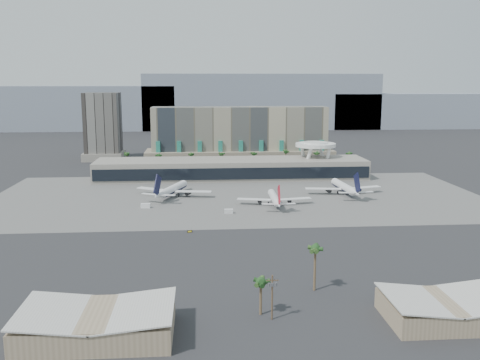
{
  "coord_description": "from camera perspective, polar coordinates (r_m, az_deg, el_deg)",
  "views": [
    {
      "loc": [
        -19.97,
        -223.92,
        60.36
      ],
      "look_at": [
        0.06,
        40.0,
        11.55
      ],
      "focal_mm": 40.0,
      "sensor_mm": 36.0,
      "label": 1
    }
  ],
  "objects": [
    {
      "name": "service_vehicle_b",
      "position": [
        248.8,
        -1.22,
        -3.35
      ],
      "size": [
        4.03,
        2.36,
        2.05
      ],
      "primitive_type": "cube",
      "rotation": [
        0.0,
        0.0,
        -0.02
      ],
      "color": "silver",
      "rests_on": "ground"
    },
    {
      "name": "airliner_centre",
      "position": [
        265.83,
        3.71,
        -1.95
      ],
      "size": [
        37.62,
        38.71,
        13.36
      ],
      "rotation": [
        0.0,
        0.0,
        -0.02
      ],
      "color": "white",
      "rests_on": "ground"
    },
    {
      "name": "apron_pad",
      "position": [
        286.07,
        -0.24,
        -1.73
      ],
      "size": [
        260.0,
        130.0,
        0.06
      ],
      "primitive_type": "cube",
      "color": "#5B5B59",
      "rests_on": "ground"
    },
    {
      "name": "utility_pole",
      "position": [
        139.63,
        3.46,
        -11.98
      ],
      "size": [
        3.2,
        0.85,
        12.0
      ],
      "color": "#4C3826",
      "rests_on": "ground"
    },
    {
      "name": "taxiway_sign",
      "position": [
        218.92,
        -5.38,
        -5.48
      ],
      "size": [
        2.06,
        0.95,
        0.95
      ],
      "rotation": [
        0.0,
        0.0,
        0.34
      ],
      "color": "black",
      "rests_on": "ground"
    },
    {
      "name": "mountain_ridge",
      "position": [
        696.24,
        -0.4,
        7.94
      ],
      "size": [
        680.0,
        60.0,
        70.0
      ],
      "color": "gray",
      "rests_on": "ground"
    },
    {
      "name": "office_tower",
      "position": [
        432.14,
        -14.38,
        5.15
      ],
      "size": [
        30.0,
        30.0,
        52.0
      ],
      "color": "black",
      "rests_on": "ground"
    },
    {
      "name": "ground",
      "position": [
        232.78,
        0.73,
        -4.58
      ],
      "size": [
        900.0,
        900.0,
        0.0
      ],
      "primitive_type": "plane",
      "color": "#232326",
      "rests_on": "ground"
    },
    {
      "name": "airliner_right",
      "position": [
        296.01,
        11.07,
        -0.76
      ],
      "size": [
        42.85,
        44.23,
        15.26
      ],
      "rotation": [
        0.0,
        0.0,
        0.07
      ],
      "color": "white",
      "rests_on": "ground"
    },
    {
      "name": "near_palm_b",
      "position": [
        157.93,
        8.03,
        -7.79
      ],
      "size": [
        6.0,
        6.0,
        14.11
      ],
      "color": "brown",
      "rests_on": "ground"
    },
    {
      "name": "hangar_right",
      "position": [
        149.98,
        21.0,
        -12.79
      ],
      "size": [
        30.55,
        20.6,
        6.89
      ],
      "color": "gray",
      "rests_on": "ground"
    },
    {
      "name": "palm_row",
      "position": [
        373.25,
        -0.16,
        2.77
      ],
      "size": [
        157.8,
        2.8,
        13.1
      ],
      "color": "brown",
      "rests_on": "ground"
    },
    {
      "name": "near_palm_a",
      "position": [
        142.23,
        2.23,
        -11.38
      ],
      "size": [
        6.0,
        6.0,
        10.31
      ],
      "color": "brown",
      "rests_on": "ground"
    },
    {
      "name": "service_vehicle_a",
      "position": [
        263.29,
        -10.04,
        -2.72
      ],
      "size": [
        4.6,
        2.38,
        2.21
      ],
      "primitive_type": "cube",
      "rotation": [
        0.0,
        0.0,
        -0.04
      ],
      "color": "white",
      "rests_on": "ground"
    },
    {
      "name": "saucer_structure",
      "position": [
        350.61,
        8.05,
        3.48
      ],
      "size": [
        26.0,
        26.0,
        21.89
      ],
      "color": "white",
      "rests_on": "ground"
    },
    {
      "name": "hangar_left",
      "position": [
        136.97,
        -14.95,
        -14.59
      ],
      "size": [
        36.65,
        22.6,
        7.55
      ],
      "color": "gray",
      "rests_on": "ground"
    },
    {
      "name": "hotel",
      "position": [
        401.83,
        -0.04,
        4.23
      ],
      "size": [
        140.0,
        30.0,
        42.0
      ],
      "color": "tan",
      "rests_on": "ground"
    },
    {
      "name": "airliner_left",
      "position": [
        287.01,
        -7.24,
        -0.99
      ],
      "size": [
        40.8,
        42.14,
        15.22
      ],
      "rotation": [
        0.0,
        0.0,
        -0.35
      ],
      "color": "white",
      "rests_on": "ground"
    },
    {
      "name": "terminal",
      "position": [
        338.67,
        -0.91,
        1.3
      ],
      "size": [
        170.0,
        32.5,
        14.5
      ],
      "color": "gray",
      "rests_on": "ground"
    }
  ]
}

